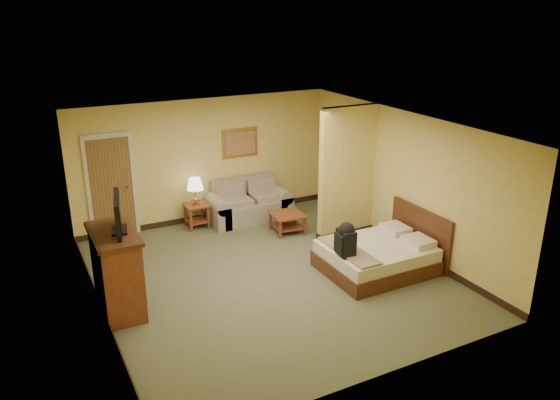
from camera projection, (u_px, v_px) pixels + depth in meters
floor at (269, 276)px, 9.31m from camera, size 6.00×6.00×0.00m
ceiling at (268, 126)px, 8.42m from camera, size 6.00×6.00×0.00m
back_wall at (205, 161)px, 11.37m from camera, size 5.50×0.02×2.60m
left_wall at (94, 236)px, 7.68m from camera, size 0.02×6.00×2.60m
right_wall at (402, 181)px, 10.05m from camera, size 0.02×6.00×2.60m
partition at (347, 173)px, 10.57m from camera, size 1.20×0.15×2.60m
door at (112, 187)px, 10.59m from camera, size 0.94×0.16×2.10m
baseboard at (208, 216)px, 11.79m from camera, size 5.50×0.02×0.12m
loveseat at (249, 206)px, 11.70m from camera, size 1.75×0.81×0.88m
side_table at (196, 212)px, 11.25m from camera, size 0.46×0.46×0.51m
table_lamp at (195, 185)px, 11.05m from camera, size 0.34×0.34×0.56m
coffee_table at (287, 219)px, 11.02m from camera, size 0.68×0.68×0.40m
wall_picture at (240, 143)px, 11.59m from camera, size 0.80×0.04×0.62m
dresser at (117, 271)px, 8.08m from camera, size 0.63×1.20×1.28m
tv at (118, 215)px, 7.83m from camera, size 0.29×0.86×0.53m
bed at (379, 255)px, 9.47m from camera, size 1.88×1.52×0.98m
backpack at (346, 238)px, 8.89m from camera, size 0.27×0.36×0.58m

